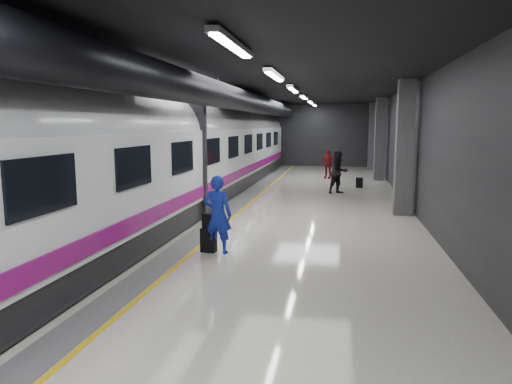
{
  "coord_description": "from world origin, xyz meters",
  "views": [
    {
      "loc": [
        2.49,
        -13.91,
        3.02
      ],
      "look_at": [
        0.23,
        -1.83,
        1.21
      ],
      "focal_mm": 32.0,
      "sensor_mm": 36.0,
      "label": 1
    }
  ],
  "objects": [
    {
      "name": "shoulder_bag",
      "position": [
        -0.59,
        -3.68,
        0.76
      ],
      "size": [
        0.3,
        0.22,
        0.36
      ],
      "primitive_type": "cube",
      "rotation": [
        0.0,
        0.0,
        -0.33
      ],
      "color": "black",
      "rests_on": "suitcase_main"
    },
    {
      "name": "ground",
      "position": [
        0.0,
        0.0,
        0.0
      ],
      "size": [
        40.0,
        40.0,
        0.0
      ],
      "primitive_type": "plane",
      "color": "silver",
      "rests_on": "ground"
    },
    {
      "name": "train",
      "position": [
        -3.25,
        -0.0,
        2.07
      ],
      "size": [
        3.05,
        38.0,
        4.05
      ],
      "color": "black",
      "rests_on": "ground"
    },
    {
      "name": "suitcase_main",
      "position": [
        -0.58,
        -3.67,
        0.29
      ],
      "size": [
        0.38,
        0.26,
        0.58
      ],
      "primitive_type": "cube",
      "rotation": [
        0.0,
        0.0,
        -0.1
      ],
      "color": "black",
      "rests_on": "ground"
    },
    {
      "name": "platform_hall",
      "position": [
        -0.29,
        0.96,
        3.54
      ],
      "size": [
        10.02,
        40.02,
        4.51
      ],
      "color": "black",
      "rests_on": "ground"
    },
    {
      "name": "traveler_main",
      "position": [
        -0.34,
        -3.69,
        0.93
      ],
      "size": [
        0.72,
        0.5,
        1.86
      ],
      "primitive_type": "imported",
      "rotation": [
        0.0,
        0.0,
        3.05
      ],
      "color": "#1B26CF",
      "rests_on": "ground"
    },
    {
      "name": "traveler_far_a",
      "position": [
        2.4,
        6.44,
        0.94
      ],
      "size": [
        1.15,
        1.1,
        1.88
      ],
      "primitive_type": "imported",
      "rotation": [
        0.0,
        0.0,
        0.59
      ],
      "color": "black",
      "rests_on": "ground"
    },
    {
      "name": "suitcase_far",
      "position": [
        3.39,
        8.57,
        0.24
      ],
      "size": [
        0.35,
        0.24,
        0.49
      ],
      "primitive_type": "cube",
      "rotation": [
        0.0,
        0.0,
        -0.08
      ],
      "color": "black",
      "rests_on": "ground"
    },
    {
      "name": "traveler_far_b",
      "position": [
        1.75,
        12.3,
        0.83
      ],
      "size": [
        1.06,
        0.71,
        1.67
      ],
      "primitive_type": "imported",
      "rotation": [
        0.0,
        0.0,
        -0.34
      ],
      "color": "maroon",
      "rests_on": "ground"
    }
  ]
}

